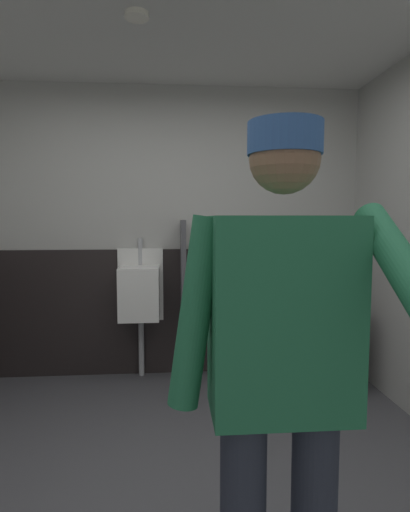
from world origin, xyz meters
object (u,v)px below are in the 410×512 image
(person, at_px, (282,367))
(trash_bin, at_px, (338,347))
(urinal_left, at_px, (140,292))
(urinal_middle, at_px, (226,291))

(person, height_order, trash_bin, person)
(urinal_left, distance_m, person, 2.49)
(person, bearing_deg, trash_bin, 63.07)
(urinal_middle, height_order, trash_bin, urinal_middle)
(urinal_middle, bearing_deg, trash_bin, -21.77)
(trash_bin, bearing_deg, person, -116.93)
(urinal_middle, xyz_separation_m, trash_bin, (0.89, -0.36, -0.42))
(urinal_middle, distance_m, trash_bin, 1.05)
(person, bearing_deg, urinal_middle, 86.37)
(urinal_middle, bearing_deg, urinal_left, 180.00)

